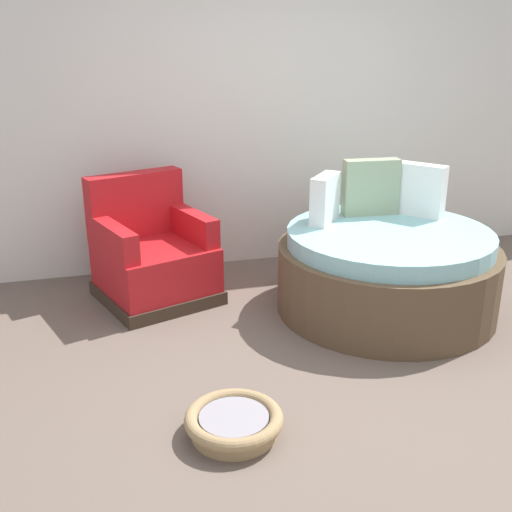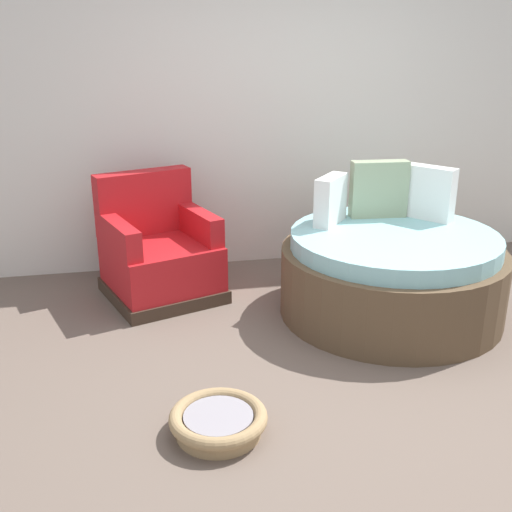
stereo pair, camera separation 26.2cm
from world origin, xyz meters
The scene contains 5 objects.
ground_plane centered at (0.00, 0.00, -0.01)m, with size 8.00×8.00×0.02m, color #66564C.
back_wall centered at (0.00, 2.14, 1.38)m, with size 8.00×0.12×2.75m, color silver.
round_daybed centered at (0.60, 0.80, 0.32)m, with size 1.60×1.60×1.05m.
red_armchair centered at (-1.04, 1.47, 0.33)m, with size 1.01×1.01×0.94m.
pet_basket centered at (-0.84, -0.41, 0.07)m, with size 0.51×0.51×0.13m.
Camera 1 is at (-1.43, -3.01, 1.95)m, focal length 43.15 mm.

